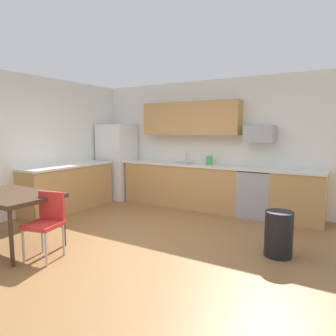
{
  "coord_description": "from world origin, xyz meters",
  "views": [
    {
      "loc": [
        2.68,
        -3.48,
        1.65
      ],
      "look_at": [
        0.0,
        1.0,
        1.0
      ],
      "focal_mm": 32.49,
      "sensor_mm": 36.0,
      "label": 1
    }
  ],
  "objects": [
    {
      "name": "ground_plane",
      "position": [
        0.0,
        0.0,
        0.0
      ],
      "size": [
        12.0,
        12.0,
        0.0
      ],
      "primitive_type": "plane",
      "color": "olive"
    },
    {
      "name": "wall_back",
      "position": [
        0.0,
        2.65,
        1.35
      ],
      "size": [
        5.8,
        0.1,
        2.7
      ],
      "primitive_type": "cube",
      "color": "silver",
      "rests_on": "ground"
    },
    {
      "name": "wall_left",
      "position": [
        -2.65,
        0.0,
        1.35
      ],
      "size": [
        0.1,
        5.8,
        2.7
      ],
      "primitive_type": "cube",
      "color": "silver",
      "rests_on": "ground"
    },
    {
      "name": "cabinet_run_back",
      "position": [
        -0.43,
        2.3,
        0.45
      ],
      "size": [
        2.64,
        0.6,
        0.9
      ],
      "primitive_type": "cube",
      "color": "tan",
      "rests_on": "ground"
    },
    {
      "name": "cabinet_run_back_right",
      "position": [
        1.95,
        2.3,
        0.45
      ],
      "size": [
        0.91,
        0.6,
        0.9
      ],
      "primitive_type": "cube",
      "color": "tan",
      "rests_on": "ground"
    },
    {
      "name": "cabinet_run_left",
      "position": [
        -2.3,
        0.8,
        0.45
      ],
      "size": [
        0.6,
        2.0,
        0.9
      ],
      "primitive_type": "cube",
      "color": "tan",
      "rests_on": "ground"
    },
    {
      "name": "countertop_back",
      "position": [
        0.0,
        2.3,
        0.92
      ],
      "size": [
        4.8,
        0.64,
        0.04
      ],
      "primitive_type": "cube",
      "color": "silver",
      "rests_on": "cabinet_run_back"
    },
    {
      "name": "countertop_left",
      "position": [
        -2.3,
        0.8,
        0.92
      ],
      "size": [
        0.64,
        2.0,
        0.04
      ],
      "primitive_type": "cube",
      "color": "silver",
      "rests_on": "cabinet_run_left"
    },
    {
      "name": "upper_cabinets_back",
      "position": [
        -0.3,
        2.43,
        1.9
      ],
      "size": [
        2.2,
        0.34,
        0.7
      ],
      "primitive_type": "cube",
      "color": "tan"
    },
    {
      "name": "refrigerator",
      "position": [
        -2.18,
        2.22,
        0.89
      ],
      "size": [
        0.76,
        0.7,
        1.79
      ],
      "primitive_type": "cube",
      "color": "white",
      "rests_on": "ground"
    },
    {
      "name": "oven_range",
      "position": [
        1.19,
        2.3,
        0.46
      ],
      "size": [
        0.6,
        0.6,
        0.91
      ],
      "color": "#999BA0",
      "rests_on": "ground"
    },
    {
      "name": "microwave",
      "position": [
        1.19,
        2.4,
        1.58
      ],
      "size": [
        0.54,
        0.36,
        0.32
      ],
      "primitive_type": "cube",
      "color": "#9EA0A5"
    },
    {
      "name": "sink_basin",
      "position": [
        -0.4,
        2.3,
        0.88
      ],
      "size": [
        0.48,
        0.4,
        0.14
      ],
      "primitive_type": "cube",
      "color": "#A5A8AD",
      "rests_on": "countertop_back"
    },
    {
      "name": "sink_faucet",
      "position": [
        -0.4,
        2.48,
        1.04
      ],
      "size": [
        0.02,
        0.02,
        0.24
      ],
      "primitive_type": "cylinder",
      "color": "#B2B5BA",
      "rests_on": "countertop_back"
    },
    {
      "name": "dining_table",
      "position": [
        -1.39,
        -1.03,
        0.7
      ],
      "size": [
        1.4,
        0.9,
        0.77
      ],
      "color": "#422D1E",
      "rests_on": "ground"
    },
    {
      "name": "chair_near_table",
      "position": [
        -0.63,
        -1.01,
        0.5
      ],
      "size": [
        0.48,
        0.48,
        0.85
      ],
      "color": "red",
      "rests_on": "ground"
    },
    {
      "name": "trash_bin",
      "position": [
        1.95,
        0.57,
        0.3
      ],
      "size": [
        0.36,
        0.36,
        0.6
      ],
      "primitive_type": "cylinder",
      "color": "black",
      "rests_on": "ground"
    },
    {
      "name": "kettle",
      "position": [
        0.19,
        2.35,
        1.02
      ],
      "size": [
        0.14,
        0.14,
        0.2
      ],
      "primitive_type": "cylinder",
      "color": "#4CA54C",
      "rests_on": "countertop_back"
    }
  ]
}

